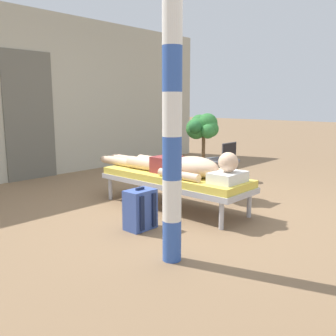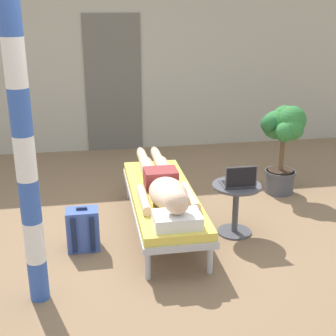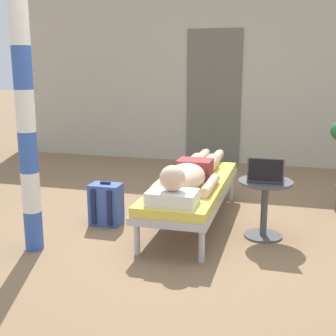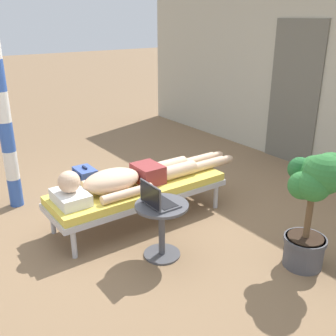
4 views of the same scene
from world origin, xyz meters
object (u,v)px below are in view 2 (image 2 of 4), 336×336
(laptop, at_px, (239,181))
(potted_plant, at_px, (283,136))
(porch_post, at_px, (25,158))
(lounge_chair, at_px, (163,198))
(person_reclining, at_px, (164,185))
(backpack, at_px, (83,229))
(side_table, at_px, (236,200))

(laptop, relative_size, potted_plant, 0.29)
(potted_plant, xyz_separation_m, porch_post, (-2.71, -1.74, 0.46))
(lounge_chair, xyz_separation_m, potted_plant, (1.57, 0.76, 0.36))
(porch_post, bearing_deg, person_reclining, 38.51)
(backpack, bearing_deg, laptop, 0.22)
(side_table, distance_m, laptop, 0.23)
(side_table, distance_m, porch_post, 2.16)
(backpack, distance_m, potted_plant, 2.62)
(lounge_chair, xyz_separation_m, backpack, (-0.80, -0.25, -0.15))
(person_reclining, relative_size, potted_plant, 2.03)
(potted_plant, bearing_deg, side_table, -132.27)
(backpack, bearing_deg, potted_plant, 23.11)
(lounge_chair, bearing_deg, laptop, -19.05)
(lounge_chair, height_order, porch_post, porch_post)
(side_table, bearing_deg, laptop, -90.00)
(laptop, bearing_deg, backpack, -179.78)
(backpack, xyz_separation_m, porch_post, (-0.35, -0.73, 0.97))
(backpack, height_order, potted_plant, potted_plant)
(potted_plant, bearing_deg, person_reclining, -152.00)
(laptop, distance_m, potted_plant, 1.33)
(person_reclining, height_order, porch_post, porch_post)
(lounge_chair, distance_m, side_table, 0.73)
(side_table, relative_size, laptop, 1.69)
(lounge_chair, bearing_deg, side_table, -15.22)
(side_table, height_order, potted_plant, potted_plant)
(person_reclining, bearing_deg, lounge_chair, 90.00)
(side_table, bearing_deg, lounge_chair, 164.78)
(person_reclining, height_order, laptop, laptop)
(laptop, distance_m, backpack, 1.55)
(side_table, xyz_separation_m, porch_post, (-1.84, -0.79, 0.81))
(porch_post, bearing_deg, laptop, 21.85)
(porch_post, bearing_deg, side_table, 23.21)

